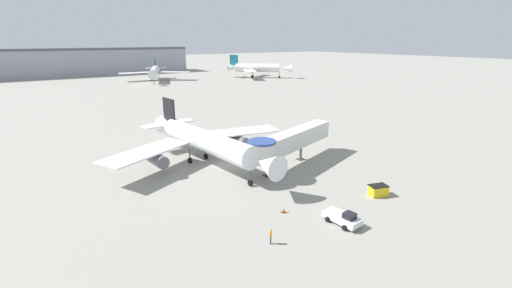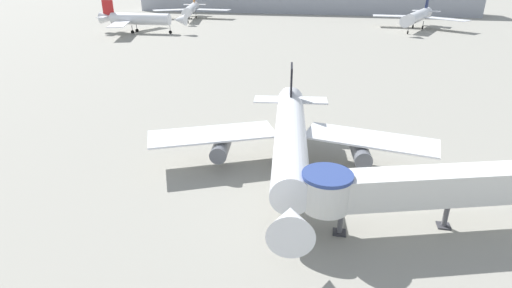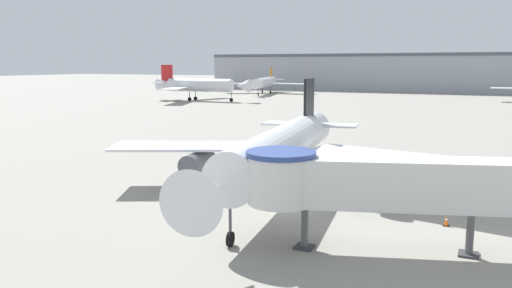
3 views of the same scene
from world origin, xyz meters
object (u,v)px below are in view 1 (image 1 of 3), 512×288
traffic_cone_near_nose (284,209)px  ground_crew_marshaller (271,235)px  traffic_cone_starboard_wing (275,151)px  pushback_tug_white (343,218)px  background_jet_teal_tail (256,68)px  main_airplane (203,141)px  service_container_yellow (378,190)px  background_jet_navy_tail (155,71)px  jet_bridge (287,142)px

traffic_cone_near_nose → ground_crew_marshaller: 6.71m
traffic_cone_starboard_wing → ground_crew_marshaller: ground_crew_marshaller is taller
pushback_tug_white → ground_crew_marshaller: size_ratio=2.62×
traffic_cone_starboard_wing → background_jet_teal_tail: size_ratio=0.02×
ground_crew_marshaller → main_airplane: bearing=22.3°
main_airplane → service_container_yellow: main_airplane is taller
pushback_tug_white → background_jet_teal_tail: 151.43m
main_airplane → background_jet_navy_tail: (31.66, 119.38, 0.64)m
service_container_yellow → traffic_cone_near_nose: bearing=165.7°
jet_bridge → background_jet_teal_tail: bearing=40.5°
traffic_cone_starboard_wing → ground_crew_marshaller: (-17.49, -22.28, 0.62)m
service_container_yellow → traffic_cone_starboard_wing: (-0.60, 21.24, -0.37)m
jet_bridge → background_jet_teal_tail: (71.07, 112.89, 0.99)m
traffic_cone_starboard_wing → jet_bridge: bearing=-111.3°
service_container_yellow → traffic_cone_starboard_wing: 21.26m
background_jet_navy_tail → pushback_tug_white: bearing=-80.0°
main_airplane → background_jet_navy_tail: background_jet_navy_tail is taller
main_airplane → service_container_yellow: size_ratio=11.78×
jet_bridge → ground_crew_marshaller: bearing=-150.6°
background_jet_teal_tail → pushback_tug_white: bearing=-167.9°
jet_bridge → pushback_tug_white: jet_bridge is taller
pushback_tug_white → service_container_yellow: pushback_tug_white is taller
background_jet_teal_tail → background_jet_navy_tail: bearing=116.2°
ground_crew_marshaller → pushback_tug_white: bearing=-65.5°
jet_bridge → main_airplane: bearing=123.9°
traffic_cone_starboard_wing → ground_crew_marshaller: bearing=-128.1°
ground_crew_marshaller → background_jet_teal_tail: background_jet_teal_tail is taller
main_airplane → traffic_cone_near_nose: main_airplane is taller
main_airplane → pushback_tug_white: size_ratio=7.45×
jet_bridge → background_jet_navy_tail: (21.25, 127.74, 0.48)m
pushback_tug_white → traffic_cone_near_nose: 6.81m
main_airplane → ground_crew_marshaller: bearing=-107.7°
background_jet_teal_tail → traffic_cone_starboard_wing: bearing=-170.0°
pushback_tug_white → jet_bridge: bearing=65.8°
traffic_cone_starboard_wing → background_jet_navy_tail: bearing=81.2°
pushback_tug_white → background_jet_teal_tail: (77.24, 130.18, 4.41)m
background_jet_teal_tail → ground_crew_marshaller: bearing=-171.0°
traffic_cone_starboard_wing → ground_crew_marshaller: 28.33m
pushback_tug_white → ground_crew_marshaller: bearing=166.9°
main_airplane → traffic_cone_starboard_wing: main_airplane is taller
jet_bridge → service_container_yellow: jet_bridge is taller
traffic_cone_near_nose → main_airplane: bearing=91.4°
jet_bridge → ground_crew_marshaller: (-15.03, -15.96, -3.17)m
traffic_cone_near_nose → background_jet_teal_tail: size_ratio=0.03×
traffic_cone_starboard_wing → main_airplane: bearing=171.0°
main_airplane → service_container_yellow: bearing=-66.8°
background_jet_navy_tail → traffic_cone_near_nose: bearing=-81.9°
jet_bridge → traffic_cone_near_nose: bearing=-147.9°
jet_bridge → background_jet_navy_tail: bearing=63.2°
traffic_cone_starboard_wing → ground_crew_marshaller: size_ratio=0.43×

